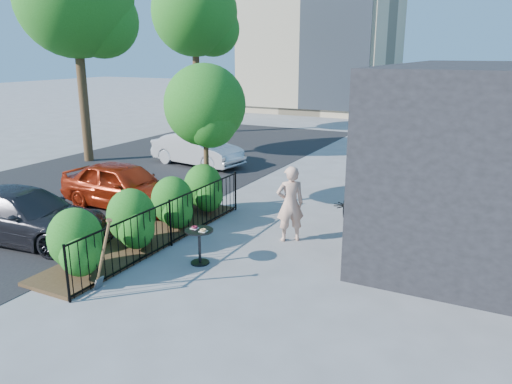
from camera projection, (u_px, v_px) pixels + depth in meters
The scene contains 14 objects.
ground at pixel (228, 258), 10.74m from camera, with size 120.00×120.00×0.00m, color gray.
fence at pixel (170, 223), 11.24m from camera, with size 0.05×6.05×1.10m.
planting_bed at pixel (147, 239), 11.69m from camera, with size 1.30×6.00×0.08m, color #382616.
shrubs at pixel (152, 212), 11.55m from camera, with size 1.10×5.60×1.24m.
patio_tree at pixel (206, 110), 13.33m from camera, with size 2.20×2.20×3.94m.
street at pixel (90, 187), 16.37m from camera, with size 9.00×30.00×0.01m, color black.
street_tree_near at pixel (75, 6), 18.58m from camera, with size 4.40×4.40×8.28m.
street_tree_far at pixel (195, 18), 25.44m from camera, with size 4.40×4.40×8.28m.
cafe_table at pixel (199, 240), 10.32m from camera, with size 0.59×0.59×0.79m.
woman at pixel (290, 204), 11.49m from camera, with size 0.65×0.43×1.79m, color #DCA78E.
shovel at pixel (102, 258), 9.07m from camera, with size 0.51×0.19×1.48m.
car_red at pixel (124, 185), 13.99m from camera, with size 1.55×3.86×1.31m, color #97220C.
car_silver at pixel (197, 149), 19.32m from camera, with size 1.33×3.82×1.26m, color #B9B9BE.
car_darkgrey at pixel (25, 215), 11.58m from camera, with size 1.71×4.20×1.22m, color black.
Camera 1 is at (5.05, -8.60, 4.28)m, focal length 35.00 mm.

